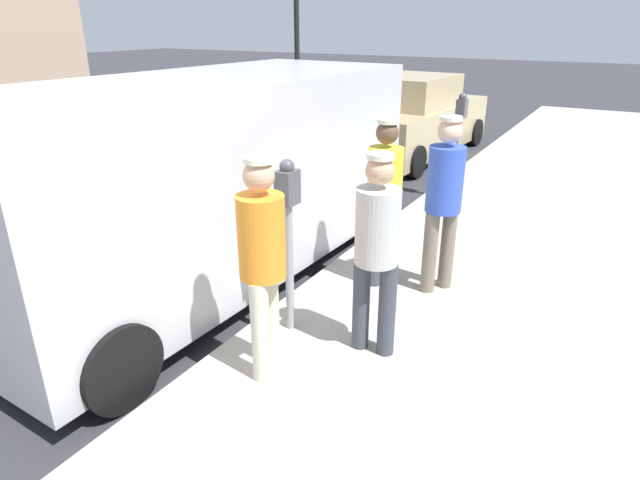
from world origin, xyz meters
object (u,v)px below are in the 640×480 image
(pedestrian_in_blue, at_px, (444,195))
(pedestrian_in_gray, at_px, (377,245))
(pedestrian_in_yellow, at_px, (384,193))
(parked_van, at_px, (210,175))
(parking_meter_far, at_px, (460,126))
(parking_meter_near, at_px, (288,218))
(parked_sedan_ahead, at_px, (410,119))
(pedestrian_in_orange, at_px, (262,256))

(pedestrian_in_blue, distance_m, pedestrian_in_gray, 1.32)
(pedestrian_in_yellow, height_order, parked_van, parked_van)
(parking_meter_far, distance_m, pedestrian_in_blue, 3.48)
(pedestrian_in_yellow, bearing_deg, parked_van, -164.82)
(parking_meter_near, distance_m, parked_sedan_ahead, 7.52)
(parking_meter_near, distance_m, pedestrian_in_gray, 0.77)
(parking_meter_near, height_order, pedestrian_in_gray, pedestrian_in_gray)
(parked_van, bearing_deg, parking_meter_near, -26.79)
(parking_meter_far, relative_size, pedestrian_in_blue, 0.88)
(parking_meter_near, bearing_deg, pedestrian_in_yellow, 76.36)
(pedestrian_in_gray, bearing_deg, pedestrian_in_blue, 86.03)
(parking_meter_far, xyz_separation_m, pedestrian_in_orange, (0.18, -5.34, -0.07))
(pedestrian_in_orange, height_order, parked_van, parked_van)
(parking_meter_near, height_order, pedestrian_in_blue, pedestrian_in_blue)
(pedestrian_in_blue, bearing_deg, pedestrian_in_yellow, -167.10)
(pedestrian_in_yellow, bearing_deg, parked_sedan_ahead, 109.06)
(parking_meter_far, height_order, pedestrian_in_orange, pedestrian_in_orange)
(pedestrian_in_blue, relative_size, parked_van, 0.33)
(pedestrian_in_orange, relative_size, parked_sedan_ahead, 0.38)
(pedestrian_in_gray, relative_size, parked_sedan_ahead, 0.37)
(parking_meter_far, height_order, pedestrian_in_gray, pedestrian_in_gray)
(parked_sedan_ahead, bearing_deg, pedestrian_in_yellow, -70.94)
(pedestrian_in_blue, distance_m, pedestrian_in_yellow, 0.57)
(pedestrian_in_gray, bearing_deg, parking_meter_near, -175.46)
(parking_meter_far, relative_size, pedestrian_in_orange, 0.90)
(parking_meter_near, relative_size, pedestrian_in_yellow, 0.91)
(parking_meter_near, bearing_deg, parked_van, 153.21)
(pedestrian_in_blue, height_order, pedestrian_in_gray, pedestrian_in_blue)
(parking_meter_near, bearing_deg, parking_meter_far, 90.00)
(pedestrian_in_blue, height_order, parked_van, parked_van)
(pedestrian_in_blue, height_order, pedestrian_in_yellow, pedestrian_in_blue)
(parked_sedan_ahead, bearing_deg, parking_meter_near, -76.24)
(parking_meter_near, height_order, parking_meter_far, same)
(pedestrian_in_orange, height_order, pedestrian_in_gray, pedestrian_in_orange)
(parking_meter_near, relative_size, parked_sedan_ahead, 0.34)
(pedestrian_in_yellow, relative_size, parked_sedan_ahead, 0.37)
(parking_meter_far, relative_size, pedestrian_in_yellow, 0.91)
(pedestrian_in_orange, xyz_separation_m, pedestrian_in_gray, (0.59, 0.66, -0.03))
(pedestrian_in_orange, xyz_separation_m, pedestrian_in_yellow, (0.13, 1.85, -0.01))
(pedestrian_in_yellow, relative_size, parked_van, 0.32)
(parking_meter_far, distance_m, parked_sedan_ahead, 3.14)
(parked_van, xyz_separation_m, parked_sedan_ahead, (-0.29, 6.53, -0.41))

